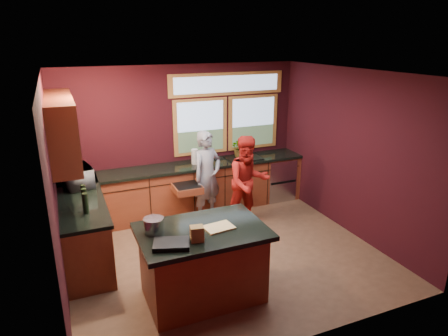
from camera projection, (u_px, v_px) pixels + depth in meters
floor at (225, 254)px, 6.10m from camera, size 4.50×4.50×0.00m
room_shell at (177, 138)px, 5.60m from camera, size 4.52×4.02×2.71m
back_counter at (199, 187)px, 7.51m from camera, size 4.50×0.64×0.93m
left_counter at (83, 225)px, 5.98m from camera, size 0.64×2.30×0.93m
island at (203, 263)px, 4.97m from camera, size 1.55×1.05×0.95m
person_grey at (207, 177)px, 7.01m from camera, size 0.70×0.58×1.64m
person_red at (248, 182)px, 6.78m from camera, size 0.81×0.65×1.61m
microwave at (78, 177)px, 6.20m from camera, size 0.50×0.64×0.32m
potted_plant at (240, 147)px, 7.67m from camera, size 0.36×0.32×0.40m
paper_towel at (195, 157)px, 7.30m from camera, size 0.12×0.12×0.28m
cutting_board at (219, 227)px, 4.85m from camera, size 0.38×0.29×0.02m
stock_pot at (154, 225)px, 4.72m from camera, size 0.24×0.24×0.18m
paper_bag at (197, 234)px, 4.52m from camera, size 0.17×0.14×0.18m
black_tray at (171, 244)px, 4.43m from camera, size 0.47×0.39×0.05m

